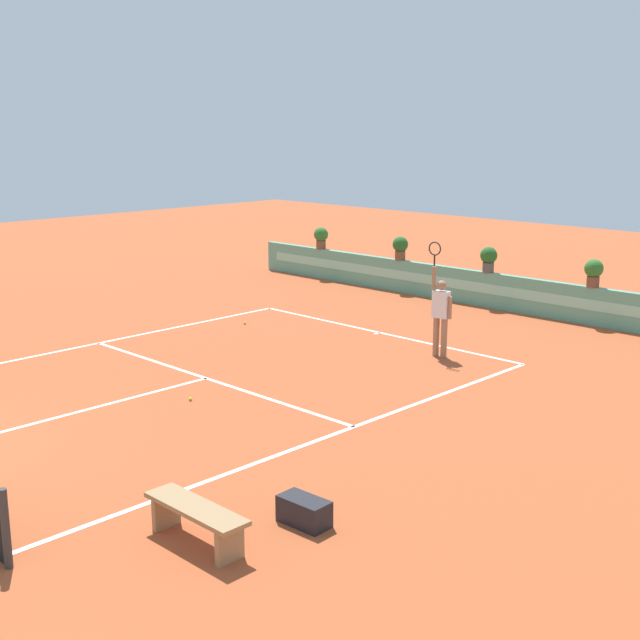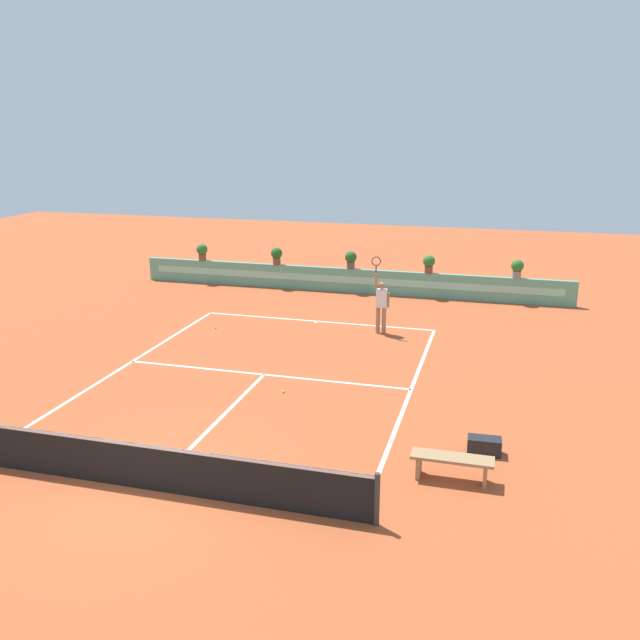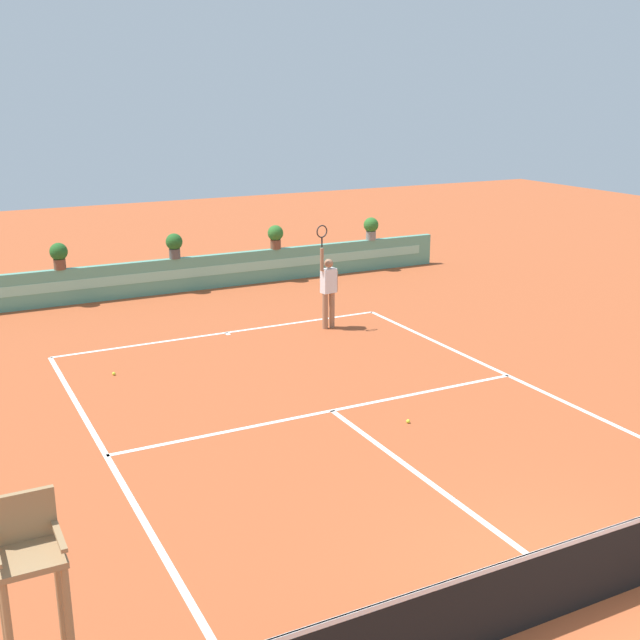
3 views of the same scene
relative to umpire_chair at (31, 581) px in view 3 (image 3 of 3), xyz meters
The scene contains 12 objects.
ground_plane 7.64m from the umpire_chair, 39.05° to the left, with size 60.00×60.00×0.00m, color #A84C28.
court_lines 8.10m from the umpire_chair, 43.05° to the left, with size 8.32×11.94×0.01m.
net 6.03m from the umpire_chair, 12.21° to the right, with size 8.92×0.10×1.00m.
back_wall_barrier 16.23m from the umpire_chair, 68.89° to the left, with size 18.00×0.21×1.00m.
umpire_chair is the anchor object (origin of this frame).
tennis_player 12.86m from the umpire_chair, 50.12° to the left, with size 0.62×0.27×2.58m.
tennis_ball_near_baseline 9.36m from the umpire_chair, 72.96° to the left, with size 0.07×0.07×0.07m, color #CCE033.
tennis_ball_mid_court 7.99m from the umpire_chair, 30.73° to the left, with size 0.07×0.07×0.07m, color #CCE033.
potted_plant_right 17.70m from the umpire_chair, 58.74° to the left, with size 0.48×0.48×0.72m.
potted_plant_left 15.38m from the umpire_chair, 79.53° to the left, with size 0.48×0.48×0.72m.
potted_plant_far_right 19.66m from the umpire_chair, 50.29° to the left, with size 0.48×0.48×0.72m.
potted_plant_centre 16.27m from the umpire_chair, 68.36° to the left, with size 0.48×0.48×0.72m.
Camera 3 is at (-6.36, -5.54, 5.64)m, focal length 44.59 mm.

